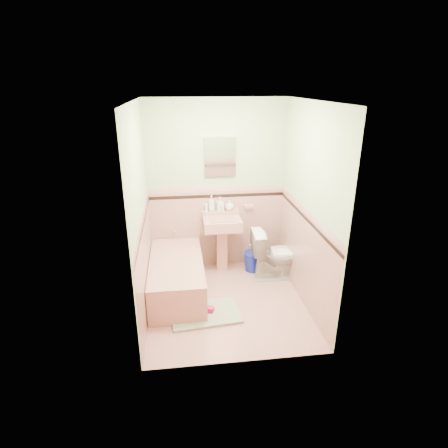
{
  "coord_description": "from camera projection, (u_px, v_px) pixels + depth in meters",
  "views": [
    {
      "loc": [
        -0.55,
        -4.05,
        2.69
      ],
      "look_at": [
        0.0,
        0.25,
        1.0
      ],
      "focal_mm": 29.41,
      "sensor_mm": 36.0,
      "label": 1
    }
  ],
  "objects": [
    {
      "name": "soap_bottle_mid",
      "position": [
        220.0,
        204.0,
        5.39
      ],
      "size": [
        0.11,
        0.11,
        0.21
      ],
      "primitive_type": "imported",
      "rotation": [
        0.0,
        0.0,
        0.22
      ],
      "color": "#B2B2B2",
      "rests_on": "sink"
    },
    {
      "name": "accent_right",
      "position": [
        306.0,
        219.0,
        4.5
      ],
      "size": [
        0.0,
        2.2,
        2.2
      ],
      "primitive_type": "plane",
      "rotation": [
        1.57,
        0.0,
        -1.57
      ],
      "color": "black",
      "rests_on": "ground"
    },
    {
      "name": "tube",
      "position": [
        206.0,
        207.0,
        5.38
      ],
      "size": [
        0.05,
        0.05,
        0.12
      ],
      "primitive_type": "cylinder",
      "rotation": [
        0.0,
        0.0,
        0.3
      ],
      "color": "white",
      "rests_on": "sink"
    },
    {
      "name": "toilet",
      "position": [
        277.0,
        254.0,
        5.28
      ],
      "size": [
        0.74,
        0.43,
        0.74
      ],
      "primitive_type": "imported",
      "rotation": [
        0.0,
        0.0,
        1.55
      ],
      "color": "white",
      "rests_on": "floor"
    },
    {
      "name": "wall_front",
      "position": [
        243.0,
        252.0,
        3.32
      ],
      "size": [
        2.5,
        0.0,
        2.5
      ],
      "primitive_type": "plane",
      "rotation": [
        -1.57,
        0.0,
        0.0
      ],
      "color": "beige",
      "rests_on": "ground"
    },
    {
      "name": "soap_dish",
      "position": [
        248.0,
        206.0,
        5.48
      ],
      "size": [
        0.13,
        0.08,
        0.04
      ],
      "primitive_type": "cube",
      "color": "tan",
      "rests_on": "wall_back"
    },
    {
      "name": "floor",
      "position": [
        226.0,
        302.0,
        4.79
      ],
      "size": [
        2.2,
        2.2,
        0.0
      ],
      "primitive_type": "plane",
      "color": "tan",
      "rests_on": "ground"
    },
    {
      "name": "bucket",
      "position": [
        253.0,
        261.0,
        5.56
      ],
      "size": [
        0.29,
        0.29,
        0.29
      ],
      "primitive_type": null,
      "rotation": [
        0.0,
        0.0,
        -0.01
      ],
      "color": "#101F9A",
      "rests_on": "floor"
    },
    {
      "name": "medicine_cabinet",
      "position": [
        220.0,
        157.0,
        5.17
      ],
      "size": [
        0.44,
        0.04,
        0.55
      ],
      "primitive_type": "cube",
      "color": "white",
      "rests_on": "wall_back"
    },
    {
      "name": "bathtub",
      "position": [
        177.0,
        278.0,
        4.94
      ],
      "size": [
        0.7,
        1.5,
        0.45
      ],
      "primitive_type": "cube",
      "color": "tan",
      "rests_on": "floor"
    },
    {
      "name": "wall_back",
      "position": [
        217.0,
        187.0,
        5.35
      ],
      "size": [
        2.5,
        0.0,
        2.5
      ],
      "primitive_type": "plane",
      "rotation": [
        1.57,
        0.0,
        0.0
      ],
      "color": "beige",
      "rests_on": "ground"
    },
    {
      "name": "sink",
      "position": [
        222.0,
        245.0,
        5.43
      ],
      "size": [
        0.54,
        0.48,
        0.85
      ],
      "primitive_type": null,
      "color": "tan",
      "rests_on": "floor"
    },
    {
      "name": "accent_left",
      "position": [
        143.0,
        226.0,
        4.27
      ],
      "size": [
        0.0,
        2.2,
        2.2
      ],
      "primitive_type": "plane",
      "rotation": [
        1.57,
        0.0,
        1.57
      ],
      "color": "black",
      "rests_on": "ground"
    },
    {
      "name": "wall_left",
      "position": [
        141.0,
        216.0,
        4.22
      ],
      "size": [
        0.0,
        2.5,
        2.5
      ],
      "primitive_type": "plane",
      "rotation": [
        1.57,
        0.0,
        1.57
      ],
      "color": "beige",
      "rests_on": "ground"
    },
    {
      "name": "wainscot_left",
      "position": [
        146.0,
        266.0,
        4.45
      ],
      "size": [
        0.0,
        2.2,
        2.2
      ],
      "primitive_type": "plane",
      "rotation": [
        1.57,
        0.0,
        1.57
      ],
      "color": "tan",
      "rests_on": "ground"
    },
    {
      "name": "tub_faucet",
      "position": [
        175.0,
        230.0,
        5.46
      ],
      "size": [
        0.04,
        0.12,
        0.04
      ],
      "primitive_type": "cylinder",
      "rotation": [
        1.57,
        0.0,
        0.0
      ],
      "color": "silver",
      "rests_on": "wall_back"
    },
    {
      "name": "soap_bottle_left",
      "position": [
        212.0,
        203.0,
        5.37
      ],
      "size": [
        0.12,
        0.12,
        0.24
      ],
      "primitive_type": "imported",
      "rotation": [
        0.0,
        0.0,
        -0.35
      ],
      "color": "#B2B2B2",
      "rests_on": "sink"
    },
    {
      "name": "accent_front",
      "position": [
        242.0,
        264.0,
        3.38
      ],
      "size": [
        2.0,
        0.0,
        2.0
      ],
      "primitive_type": "plane",
      "rotation": [
        -1.57,
        0.0,
        0.0
      ],
      "color": "black",
      "rests_on": "ground"
    },
    {
      "name": "bath_mat",
      "position": [
        205.0,
        314.0,
        4.52
      ],
      "size": [
        0.89,
        0.64,
        0.03
      ],
      "primitive_type": "cube",
      "rotation": [
        0.0,
        0.0,
        0.1
      ],
      "color": "gray",
      "rests_on": "floor"
    },
    {
      "name": "cap_back",
      "position": [
        217.0,
        189.0,
        5.35
      ],
      "size": [
        2.0,
        0.0,
        2.0
      ],
      "primitive_type": "plane",
      "rotation": [
        1.57,
        0.0,
        0.0
      ],
      "color": "tan",
      "rests_on": "ground"
    },
    {
      "name": "wainscot_right",
      "position": [
        303.0,
        257.0,
        4.69
      ],
      "size": [
        0.0,
        2.2,
        2.2
      ],
      "primitive_type": "plane",
      "rotation": [
        1.57,
        0.0,
        -1.57
      ],
      "color": "tan",
      "rests_on": "ground"
    },
    {
      "name": "wainscot_front",
      "position": [
        241.0,
        312.0,
        3.56
      ],
      "size": [
        2.0,
        0.0,
        2.0
      ],
      "primitive_type": "plane",
      "rotation": [
        -1.57,
        0.0,
        0.0
      ],
      "color": "tan",
      "rests_on": "ground"
    },
    {
      "name": "cap_front",
      "position": [
        243.0,
        254.0,
        3.35
      ],
      "size": [
        2.0,
        0.0,
        2.0
      ],
      "primitive_type": "plane",
      "rotation": [
        -1.57,
        0.0,
        0.0
      ],
      "color": "tan",
      "rests_on": "ground"
    },
    {
      "name": "soap_bottle_right",
      "position": [
        229.0,
        205.0,
        5.41
      ],
      "size": [
        0.14,
        0.14,
        0.16
      ],
      "primitive_type": "imported",
      "rotation": [
        0.0,
        0.0,
        0.16
      ],
      "color": "#B2B2B2",
      "rests_on": "sink"
    },
    {
      "name": "wainscot_back",
      "position": [
        217.0,
        229.0,
        5.58
      ],
      "size": [
        2.0,
        0.0,
        2.0
      ],
      "primitive_type": "plane",
      "rotation": [
        1.57,
        0.0,
        0.0
      ],
      "color": "tan",
      "rests_on": "ground"
    },
    {
      "name": "cap_left",
      "position": [
        142.0,
        218.0,
        4.23
      ],
      "size": [
        0.0,
        2.2,
        2.2
      ],
      "primitive_type": "plane",
      "rotation": [
        1.57,
        0.0,
        1.57
      ],
      "color": "tan",
      "rests_on": "ground"
    },
    {
      "name": "sink_faucet",
      "position": [
        221.0,
        209.0,
        5.37
      ],
      "size": [
        0.02,
        0.02,
        0.1
      ],
      "primitive_type": "cylinder",
      "color": "silver",
      "rests_on": "sink"
    },
    {
      "name": "accent_back",
      "position": [
        217.0,
        196.0,
        5.38
      ],
      "size": [
        2.0,
        0.0,
        2.0
      ],
      "primitive_type": "plane",
      "rotation": [
        1.57,
        0.0,
        0.0
      ],
      "color": "black",
      "rests_on": "ground"
    },
    {
      "name": "cap_right",
      "position": [
        307.0,
        211.0,
        4.46
      ],
      "size": [
        0.0,
        2.2,
        2.2
      ],
      "primitive_type": "plane",
      "rotation": [
        1.57,
        0.0,
        -1.57
      ],
      "color": "tan",
      "rests_on": "ground"
    },
    {
      "name": "ceiling",
      "position": [
        227.0,
        101.0,
        3.88
      ],
      "size": [
        2.2,
        2.2,
        0.0
      ],
      "primitive_type": "plane",
      "rotation": [
        3.14,
        0.0,
        0.0
      ],
      "color": "white",
      "rests_on": "ground"
    },
    {
      "name": "wall_right",
      "position": [
        308.0,
        208.0,
        4.45
      ],
      "size": [
        0.0,
        2.5,
        2.5
      ],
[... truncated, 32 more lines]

